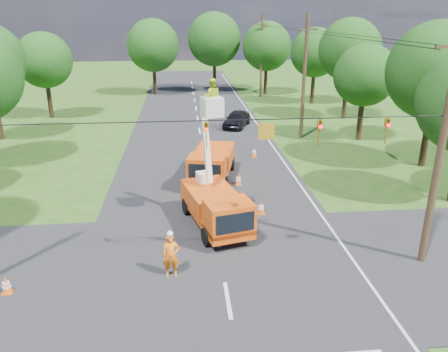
{
  "coord_description": "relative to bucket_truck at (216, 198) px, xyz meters",
  "views": [
    {
      "loc": [
        -1.4,
        -13.34,
        9.87
      ],
      "look_at": [
        0.44,
        6.19,
        2.6
      ],
      "focal_mm": 35.0,
      "sensor_mm": 36.0,
      "label": 1
    }
  ],
  "objects": [
    {
      "name": "tree_right_b",
      "position": [
        14.98,
        7.99,
        4.91
      ],
      "size": [
        6.4,
        6.4,
        9.65
      ],
      "color": "#382616",
      "rests_on": "ground"
    },
    {
      "name": "bucket_truck",
      "position": [
        0.0,
        0.0,
        0.0
      ],
      "size": [
        3.36,
        5.92,
        7.2
      ],
      "rotation": [
        0.0,
        0.0,
        0.25
      ],
      "color": "#F05210",
      "rests_on": "ground"
    },
    {
      "name": "tree_right_c",
      "position": [
        13.18,
        14.99,
        3.78
      ],
      "size": [
        5.0,
        5.0,
        7.83
      ],
      "color": "#382616",
      "rests_on": "ground"
    },
    {
      "name": "tree_right_d",
      "position": [
        14.78,
        22.99,
        5.15
      ],
      "size": [
        6.0,
        6.0,
        9.7
      ],
      "color": "#382616",
      "rests_on": "ground"
    },
    {
      "name": "second_truck",
      "position": [
        0.24,
        6.46,
        -0.38
      ],
      "size": [
        3.37,
        6.19,
        2.2
      ],
      "rotation": [
        0.0,
        0.0,
        -0.22
      ],
      "color": "#F05210",
      "rests_on": "ground"
    },
    {
      "name": "edge_line",
      "position": [
        5.58,
        13.99,
        -1.53
      ],
      "size": [
        0.12,
        90.0,
        0.02
      ],
      "primitive_type": "cube",
      "color": "silver",
      "rests_on": "ground"
    },
    {
      "name": "ground_worker",
      "position": [
        -2.09,
        -4.18,
        -0.59
      ],
      "size": [
        0.72,
        0.5,
        1.88
      ],
      "primitive_type": "imported",
      "rotation": [
        0.0,
        0.0,
        0.08
      ],
      "color": "#FF5715",
      "rests_on": "ground"
    },
    {
      "name": "road_main",
      "position": [
        -0.02,
        13.99,
        -1.53
      ],
      "size": [
        12.0,
        100.0,
        0.06
      ],
      "primitive_type": "cube",
      "color": "black",
      "rests_on": "ground"
    },
    {
      "name": "traffic_cone_2",
      "position": [
        2.48,
        1.27,
        -1.17
      ],
      "size": [
        0.38,
        0.38,
        0.71
      ],
      "color": "#FB5D0D",
      "rests_on": "ground"
    },
    {
      "name": "pole_right_far",
      "position": [
        8.48,
        35.99,
        3.58
      ],
      "size": [
        1.8,
        0.3,
        10.0
      ],
      "color": "#4C3823",
      "rests_on": "ground"
    },
    {
      "name": "pole_right_mid",
      "position": [
        8.48,
        15.99,
        3.58
      ],
      "size": [
        1.8,
        0.3,
        10.0
      ],
      "color": "#4C3823",
      "rests_on": "ground"
    },
    {
      "name": "traffic_cone_6",
      "position": [
        3.67,
        11.02,
        -1.17
      ],
      "size": [
        0.38,
        0.38,
        0.71
      ],
      "color": "#FB5D0D",
      "rests_on": "ground"
    },
    {
      "name": "tree_far_c",
      "position": [
        9.48,
        37.99,
        4.53
      ],
      "size": [
        6.2,
        6.2,
        9.18
      ],
      "color": "#382616",
      "rests_on": "ground"
    },
    {
      "name": "tree_right_e",
      "position": [
        13.78,
        30.99,
        4.28
      ],
      "size": [
        5.6,
        5.6,
        8.63
      ],
      "color": "#382616",
      "rests_on": "ground"
    },
    {
      "name": "pole_right_near",
      "position": [
        8.48,
        -4.01,
        3.58
      ],
      "size": [
        1.8,
        0.3,
        10.0
      ],
      "color": "#4C3823",
      "rests_on": "ground"
    },
    {
      "name": "traffic_cone_4",
      "position": [
        -8.24,
        -4.75,
        -1.17
      ],
      "size": [
        0.38,
        0.38,
        0.71
      ],
      "color": "#FB5D0D",
      "rests_on": "ground"
    },
    {
      "name": "tree_left_f",
      "position": [
        -14.82,
        25.99,
        4.16
      ],
      "size": [
        5.4,
        5.4,
        8.4
      ],
      "color": "#382616",
      "rests_on": "ground"
    },
    {
      "name": "tree_far_a",
      "position": [
        -5.02,
        38.99,
        4.66
      ],
      "size": [
        6.6,
        6.6,
        9.5
      ],
      "color": "#382616",
      "rests_on": "ground"
    },
    {
      "name": "distant_car",
      "position": [
        3.5,
        20.28,
        -0.77
      ],
      "size": [
        3.35,
        4.77,
        1.51
      ],
      "primitive_type": "imported",
      "rotation": [
        0.0,
        0.0,
        -0.4
      ],
      "color": "black",
      "rests_on": "ground"
    },
    {
      "name": "traffic_cone_3",
      "position": [
        1.82,
        5.56,
        -1.17
      ],
      "size": [
        0.38,
        0.38,
        0.71
      ],
      "color": "#FB5D0D",
      "rests_on": "ground"
    },
    {
      "name": "tree_far_b",
      "position": [
        2.98,
        40.99,
        5.28
      ],
      "size": [
        7.0,
        7.0,
        10.32
      ],
      "color": "#382616",
      "rests_on": "ground"
    },
    {
      "name": "signal_span",
      "position": [
        2.2,
        -4.01,
        4.35
      ],
      "size": [
        18.0,
        0.29,
        1.07
      ],
      "color": "black",
      "rests_on": "ground"
    },
    {
      "name": "road_cross",
      "position": [
        -0.02,
        -4.01,
        -1.53
      ],
      "size": [
        56.0,
        10.0,
        0.07
      ],
      "primitive_type": "cube",
      "color": "black",
      "rests_on": "ground"
    },
    {
      "name": "ground",
      "position": [
        -0.02,
        13.99,
        -1.53
      ],
      "size": [
        140.0,
        140.0,
        0.0
      ],
      "primitive_type": "plane",
      "color": "#224E17",
      "rests_on": "ground"
    }
  ]
}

